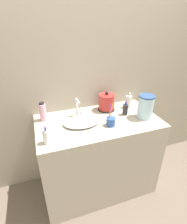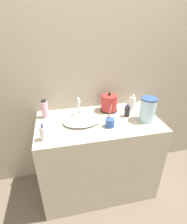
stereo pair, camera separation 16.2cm
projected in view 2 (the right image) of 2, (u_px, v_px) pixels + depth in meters
name	position (u px, v px, depth m)	size (l,w,h in m)	color
ground_plane	(105.00, 209.00, 1.83)	(12.00, 12.00, 0.00)	#6B5B4C
wall_back	(91.00, 70.00, 1.78)	(6.00, 0.04, 2.60)	#ADA38E
vanity_counter	(98.00, 156.00, 1.89)	(1.19, 0.63, 0.89)	#B7AD99
sink_basin	(81.00, 121.00, 1.64)	(0.35, 0.25, 0.04)	white
faucet	(79.00, 106.00, 1.73)	(0.06, 0.11, 0.19)	silver
electric_kettle	(109.00, 103.00, 1.83)	(0.18, 0.18, 0.21)	black
toothbrush_cup	(110.00, 122.00, 1.57)	(0.08, 0.08, 0.21)	#2D519E
lotion_bottle	(43.00, 133.00, 1.39)	(0.05, 0.05, 0.15)	white
shampoo_bottle	(45.00, 109.00, 1.70)	(0.06, 0.06, 0.19)	#EAA8C6
mouthwash_bottle	(132.00, 103.00, 1.87)	(0.06, 0.06, 0.17)	white
hand_cream_bottle	(127.00, 111.00, 1.73)	(0.05, 0.05, 0.15)	#28282D
water_pitcher	(148.00, 109.00, 1.64)	(0.15, 0.15, 0.23)	#B2DBEA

